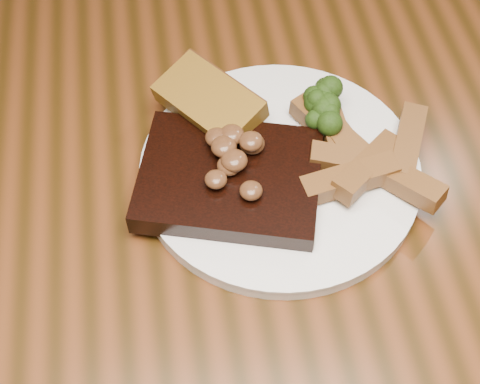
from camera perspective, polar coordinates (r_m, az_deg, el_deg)
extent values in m
cube|color=#552911|center=(0.69, -0.99, -1.58)|extent=(1.60, 0.90, 0.04)
cylinder|color=black|center=(1.70, -0.66, 15.01)|extent=(0.04, 0.04, 0.42)
cylinder|color=black|center=(1.65, -12.45, 11.93)|extent=(0.04, 0.04, 0.42)
cylinder|color=black|center=(1.47, 4.04, 6.65)|extent=(0.04, 0.04, 0.42)
cylinder|color=black|center=(1.41, -9.26, 2.86)|extent=(0.04, 0.04, 0.42)
cylinder|color=white|center=(0.69, 3.40, 1.81)|extent=(0.33, 0.33, 0.01)
cube|color=black|center=(0.66, -0.90, 1.10)|extent=(0.21, 0.18, 0.03)
cube|color=#C3B297|center=(0.63, -0.12, -3.53)|extent=(0.14, 0.05, 0.02)
cube|color=#875E18|center=(0.72, -2.59, 6.66)|extent=(0.12, 0.13, 0.02)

